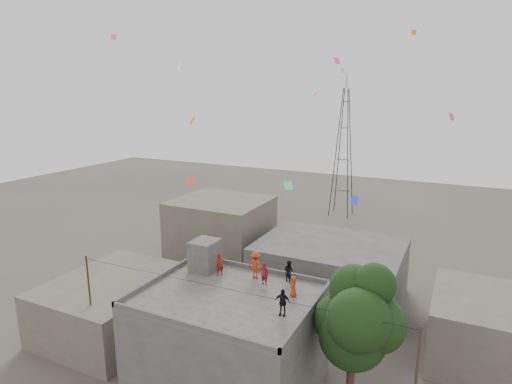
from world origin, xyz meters
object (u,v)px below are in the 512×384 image
tree (358,320)px  person_red_adult (265,273)px  stair_head_box (205,255)px  person_dark_adult (282,302)px  transmission_tower (343,153)px

tree → person_red_adult: 6.32m
person_red_adult → stair_head_box: bearing=8.3°
person_red_adult → person_dark_adult: (2.38, -2.90, -0.00)m
transmission_tower → tree: bearing=-73.9°
person_red_adult → person_dark_adult: 3.75m
transmission_tower → person_dark_adult: size_ratio=13.54×
person_dark_adult → person_red_adult: bearing=123.1°
tree → person_red_adult: bearing=165.0°
person_red_adult → tree: bearing=178.0°
tree → person_dark_adult: (-3.68, -1.27, 0.74)m
transmission_tower → person_red_adult: transmission_tower is taller
stair_head_box → tree: tree is taller
stair_head_box → tree: bearing=-10.7°
transmission_tower → person_dark_adult: 41.45m
stair_head_box → transmission_tower: bearing=91.2°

